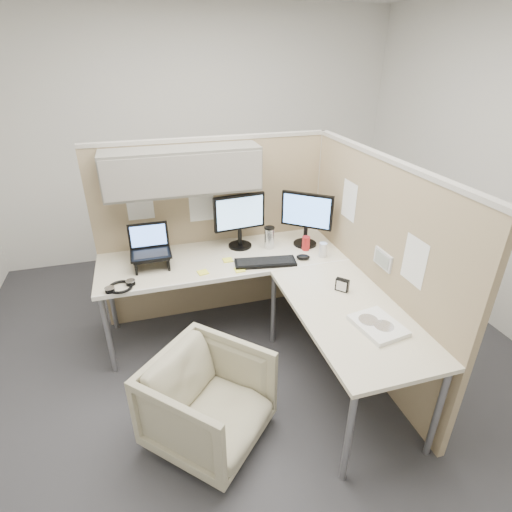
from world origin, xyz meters
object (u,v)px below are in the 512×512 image
object	(u,v)px
office_chair	(208,398)
keyboard	(265,262)
monitor_left	(239,217)
desk	(264,282)

from	to	relation	value
office_chair	keyboard	world-z (taller)	keyboard
keyboard	office_chair	bearing A→B (deg)	-117.71
office_chair	monitor_left	size ratio (longest dim) A/B	1.44
desk	keyboard	bearing A→B (deg)	69.23
keyboard	desk	bearing A→B (deg)	-102.02
desk	office_chair	world-z (taller)	desk
monitor_left	keyboard	bearing A→B (deg)	-78.16
office_chair	keyboard	size ratio (longest dim) A/B	1.38
office_chair	monitor_left	distance (m)	1.49
office_chair	keyboard	distance (m)	1.15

